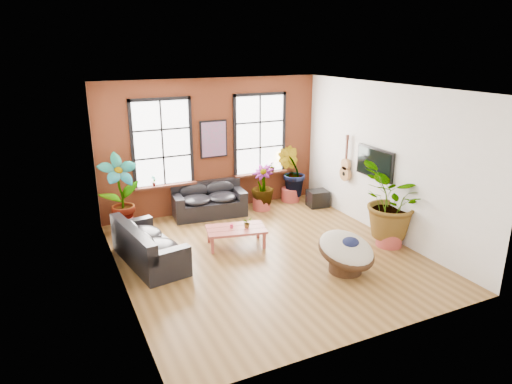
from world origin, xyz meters
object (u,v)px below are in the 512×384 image
Objects in this scene: sofa_back at (208,201)px; coffee_table at (236,230)px; sofa_left at (147,246)px; papasan_chair at (346,251)px.

sofa_back is 2.13m from coffee_table.
coffee_table is at bearing -87.17° from sofa_back.
sofa_left reaches higher than coffee_table.
papasan_chair is (3.46, -2.06, 0.06)m from sofa_left.
sofa_left is 1.54× the size of papasan_chair.
sofa_left is at bearing -128.65° from sofa_back.
papasan_chair is at bearing -66.16° from sofa_back.
coffee_table is (1.98, 0.01, -0.01)m from sofa_left.
sofa_back reaches higher than sofa_left.
sofa_left is 1.56× the size of coffee_table.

